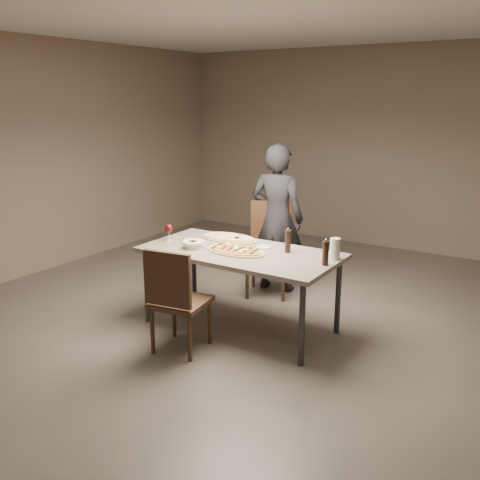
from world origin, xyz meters
The scene contains 14 objects.
room centered at (0.00, 0.00, 1.40)m, with size 7.00×7.00×7.00m.
dining_table centered at (0.00, 0.00, 0.69)m, with size 1.80×0.90×0.75m.
zucchini_pizza centered at (-0.01, -0.06, 0.77)m, with size 0.59×0.33×0.05m.
ham_pizza centered at (-0.30, 0.28, 0.77)m, with size 0.60×0.33×0.04m.
bread_basket centered at (-0.41, -0.16, 0.79)m, with size 0.20×0.20×0.07m.
oil_dish centered at (0.14, 0.18, 0.76)m, with size 0.14×0.14×0.02m.
pepper_mill_left centered at (0.83, 0.02, 0.86)m, with size 0.06×0.06×0.23m.
pepper_mill_right centered at (0.39, 0.19, 0.86)m, with size 0.06×0.06×0.23m.
carafe centered at (0.83, 0.22, 0.84)m, with size 0.09×0.09×0.19m.
wine_glass centered at (-0.77, -0.07, 0.87)m, with size 0.07×0.07×0.17m.
side_plate centered at (-0.51, 0.00, 0.76)m, with size 0.20×0.20×0.01m.
chair_near centered at (-0.17, -0.74, 0.52)m, with size 0.50×0.50×0.92m.
chair_far centered at (-0.25, 0.99, 0.56)m, with size 0.61×0.61×1.00m.
diner centered at (-0.23, 1.11, 0.82)m, with size 0.60×0.39×1.63m, color black.
Camera 1 is at (2.52, -3.94, 2.10)m, focal length 40.00 mm.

